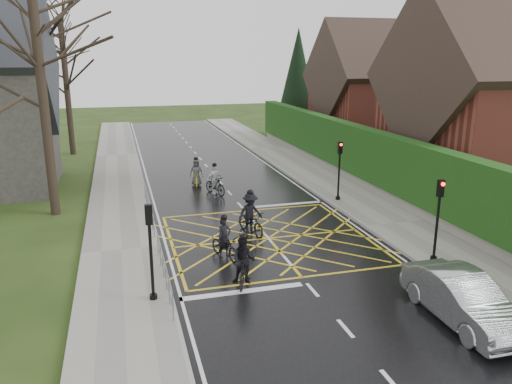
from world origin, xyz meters
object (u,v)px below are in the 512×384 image
cyclist_back (244,265)px  cyclist_front (215,183)px  cyclist_lead (197,176)px  cyclist_mid (251,218)px  car (462,298)px  cyclist_rear (225,244)px

cyclist_back → cyclist_front: 11.43m
cyclist_back → cyclist_lead: 13.52m
cyclist_mid → car: 9.65m
cyclist_back → car: bearing=-12.9°
cyclist_back → car: (5.44, -4.06, 0.04)m
cyclist_back → cyclist_mid: cyclist_mid is taller
cyclist_rear → cyclist_back: size_ratio=1.01×
cyclist_rear → car: 8.55m
cyclist_lead → car: bearing=-65.9°
cyclist_front → car: size_ratio=0.42×
car → cyclist_front: bearing=106.1°
cyclist_mid → car: size_ratio=0.49×
cyclist_lead → car: cyclist_lead is taller
cyclist_lead → cyclist_mid: bearing=-75.3°
cyclist_rear → car: cyclist_rear is taller
cyclist_back → car: cyclist_back is taller
cyclist_mid → car: bearing=-80.7°
cyclist_mid → cyclist_lead: 8.83m
car → cyclist_rear: bearing=131.6°
cyclist_rear → cyclist_front: bearing=60.2°
cyclist_lead → car: 18.25m
cyclist_rear → cyclist_back: cyclist_back is taller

